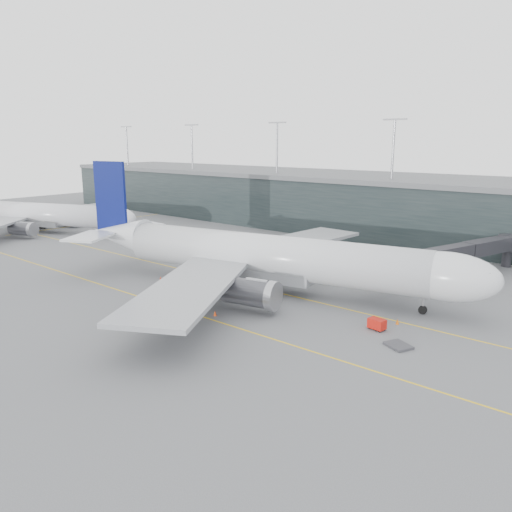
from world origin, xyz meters
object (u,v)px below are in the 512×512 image
Objects in this scene: gse_cart at (377,324)px; jet_bridge at (443,252)px; main_aircraft at (266,257)px; second_aircraft at (39,214)px.

jet_bridge is at bearing 104.21° from gse_cart.
jet_bridge is 18.50× the size of gse_cart.
main_aircraft is 30.60× the size of gse_cart.
jet_bridge is (19.56, 26.80, -1.02)m from main_aircraft.
gse_cart is at bearing -67.49° from jet_bridge.
second_aircraft is at bearing -175.04° from gse_cart.
main_aircraft reaches higher than second_aircraft.
gse_cart is (22.41, -4.46, -4.94)m from main_aircraft.
jet_bridge is at bearing 41.63° from main_aircraft.
gse_cart is at bearing -26.14° from second_aircraft.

